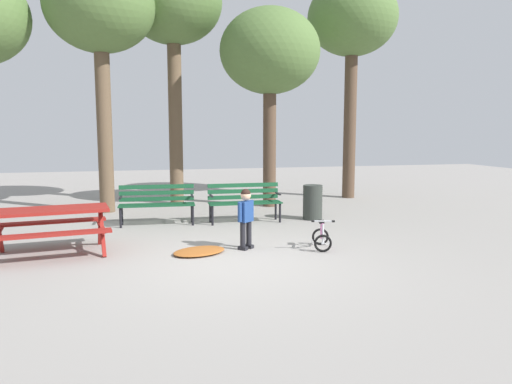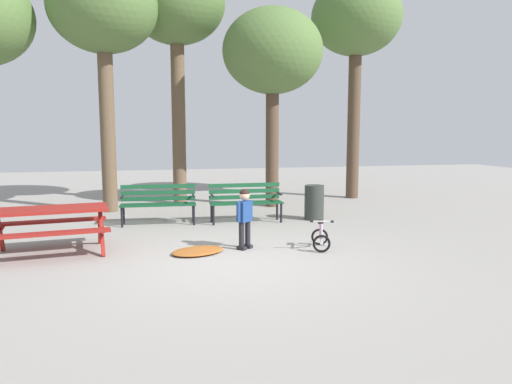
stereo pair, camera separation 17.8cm
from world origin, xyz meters
name	(u,v)px [view 2 (the right image)]	position (x,y,z in m)	size (l,w,h in m)	color
ground	(229,262)	(0.00, 0.00, 0.00)	(36.00, 36.00, 0.00)	gray
picnic_table	(50,218)	(-2.76, 1.18, 0.59)	(1.97, 1.58, 0.79)	maroon
park_bench_far_left	(158,201)	(-0.97, 3.39, 0.51)	(1.62, 0.55, 0.85)	#144728
park_bench_left	(246,199)	(0.93, 3.22, 0.51)	(1.61, 0.48, 0.85)	#144728
child_standing	(245,214)	(0.41, 0.79, 0.61)	(0.32, 0.29, 1.04)	black
kids_bicycle	(321,237)	(1.69, 0.51, 0.20)	(0.49, 0.62, 0.54)	black
leaf_pile	(198,251)	(-0.41, 0.69, 0.04)	(0.91, 0.64, 0.07)	#9E5623
trash_bin	(314,202)	(2.51, 3.15, 0.39)	(0.44, 0.44, 0.79)	#2D332D
tree_left	(103,11)	(-2.10, 5.35, 4.86)	(2.60, 2.60, 6.06)	brown
tree_center	(176,7)	(-0.30, 6.33, 5.27)	(2.60, 2.60, 6.49)	brown
tree_right	(273,53)	(2.07, 5.26, 3.99)	(2.60, 2.60, 5.16)	brown
tree_far_right	(356,21)	(4.84, 6.30, 5.15)	(2.60, 2.60, 6.37)	brown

